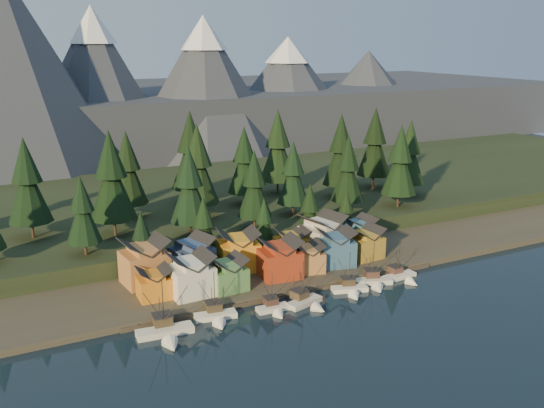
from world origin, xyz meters
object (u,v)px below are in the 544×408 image
boat_0 (166,326)px  boat_1 (216,310)px  boat_3 (308,296)px  house_front_0 (154,282)px  boat_2 (274,303)px  house_back_0 (144,260)px  house_front_1 (191,273)px  boat_5 (375,276)px  boat_6 (402,272)px  boat_4 (351,284)px  house_back_1 (192,255)px

boat_0 → boat_1: size_ratio=1.13×
boat_3 → house_front_0: boat_3 is taller
boat_2 → boat_3: boat_3 is taller
boat_3 → house_back_0: house_back_0 is taller
house_back_0 → house_front_1: bearing=-62.0°
boat_0 → boat_1: boat_0 is taller
house_back_0 → boat_5: bearing=-30.5°
boat_0 → house_front_0: bearing=86.3°
boat_1 → house_front_0: bearing=132.9°
boat_0 → house_back_0: house_back_0 is taller
house_front_1 → house_back_0: 13.42m
boat_0 → house_front_0: boat_0 is taller
house_front_0 → boat_6: bearing=-11.3°
boat_1 → house_front_0: (-9.20, 13.81, 2.98)m
boat_0 → house_front_0: (2.53, 16.30, 2.84)m
boat_4 → boat_6: boat_4 is taller
boat_2 → boat_4: size_ratio=0.94×
house_front_1 → boat_0: bearing=-128.4°
boat_5 → boat_0: bearing=-157.0°
boat_5 → boat_6: 8.19m
boat_1 → house_front_1: bearing=105.3°
boat_0 → house_back_1: bearing=64.7°
boat_3 → house_back_1: bearing=109.9°
boat_6 → boat_0: bearing=178.9°
boat_2 → house_back_0: (-21.35, 25.05, 5.20)m
house_front_1 → boat_1: bearing=-86.1°
house_front_0 → house_back_1: 14.80m
house_back_1 → boat_1: bearing=-111.3°
boat_1 → boat_3: (20.63, -2.69, 0.04)m
boat_4 → boat_5: 7.68m
house_front_0 → boat_0: bearing=-96.6°
boat_2 → boat_3: bearing=-0.7°
boat_3 → house_back_0: (-29.32, 25.67, 4.93)m
boat_1 → house_back_1: bearing=92.1°
boat_1 → house_front_1: 12.65m
boat_0 → boat_6: boat_0 is taller
boat_4 → house_front_0: size_ratio=1.44×
house_front_0 → house_back_0: size_ratio=0.67×
boat_0 → boat_5: 52.69m
boat_6 → boat_4: bearing=179.7°
boat_2 → boat_5: boat_5 is taller
boat_6 → house_back_1: 51.66m
boat_1 → boat_6: 49.08m
boat_1 → boat_6: size_ratio=1.12×
boat_1 → boat_3: size_ratio=1.00×
house_front_0 → house_back_0: (0.51, 9.17, 1.99)m
boat_3 → house_front_1: 26.61m
boat_3 → boat_5: boat_3 is taller
boat_6 → boat_1: bearing=176.5°
boat_2 → house_back_1: size_ratio=0.92×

